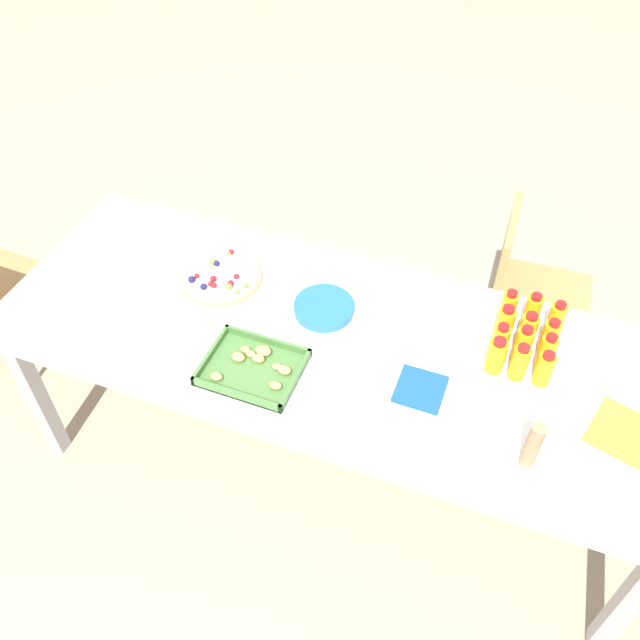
# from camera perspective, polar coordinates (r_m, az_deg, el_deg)

# --- Properties ---
(ground_plane) EXTENTS (12.00, 12.00, 0.00)m
(ground_plane) POSITION_cam_1_polar(r_m,az_deg,el_deg) (2.89, 1.01, -11.64)
(ground_plane) COLOR tan
(party_table) EXTENTS (2.36, 0.87, 0.75)m
(party_table) POSITION_cam_1_polar(r_m,az_deg,el_deg) (2.34, 1.23, -2.59)
(party_table) COLOR white
(party_table) RESTS_ON ground_plane
(chair_near_left) EXTENTS (0.42, 0.42, 0.83)m
(chair_near_left) POSITION_cam_1_polar(r_m,az_deg,el_deg) (2.97, 16.98, 2.71)
(chair_near_left) COLOR #B7844C
(chair_near_left) RESTS_ON ground_plane
(juice_bottle_0) EXTENTS (0.05, 0.05, 0.15)m
(juice_bottle_0) POSITION_cam_1_polar(r_m,az_deg,el_deg) (2.38, 19.22, -0.02)
(juice_bottle_0) COLOR #FAAD14
(juice_bottle_0) RESTS_ON party_table
(juice_bottle_1) EXTENTS (0.05, 0.05, 0.15)m
(juice_bottle_1) POSITION_cam_1_polar(r_m,az_deg,el_deg) (2.39, 17.42, 0.65)
(juice_bottle_1) COLOR #FAAC14
(juice_bottle_1) RESTS_ON party_table
(juice_bottle_2) EXTENTS (0.05, 0.05, 0.14)m
(juice_bottle_2) POSITION_cam_1_polar(r_m,az_deg,el_deg) (2.38, 15.56, 0.96)
(juice_bottle_2) COLOR #F9AE14
(juice_bottle_2) RESTS_ON party_table
(juice_bottle_3) EXTENTS (0.06, 0.06, 0.13)m
(juice_bottle_3) POSITION_cam_1_polar(r_m,az_deg,el_deg) (2.33, 18.81, -1.32)
(juice_bottle_3) COLOR #FAAC14
(juice_bottle_3) RESTS_ON party_table
(juice_bottle_4) EXTENTS (0.06, 0.06, 0.14)m
(juice_bottle_4) POSITION_cam_1_polar(r_m,az_deg,el_deg) (2.33, 17.10, -0.80)
(juice_bottle_4) COLOR #F9AD14
(juice_bottle_4) RESTS_ON party_table
(juice_bottle_5) EXTENTS (0.06, 0.06, 0.13)m
(juice_bottle_5) POSITION_cam_1_polar(r_m,az_deg,el_deg) (2.34, 15.31, -0.22)
(juice_bottle_5) COLOR #FAAD14
(juice_bottle_5) RESTS_ON party_table
(juice_bottle_6) EXTENTS (0.06, 0.06, 0.13)m
(juice_bottle_6) POSITION_cam_1_polar(r_m,az_deg,el_deg) (2.29, 18.58, -2.49)
(juice_bottle_6) COLOR #FAAE14
(juice_bottle_6) RESTS_ON party_table
(juice_bottle_7) EXTENTS (0.06, 0.06, 0.14)m
(juice_bottle_7) POSITION_cam_1_polar(r_m,az_deg,el_deg) (2.28, 16.73, -1.95)
(juice_bottle_7) COLOR #F9AE14
(juice_bottle_7) RESTS_ON party_table
(juice_bottle_8) EXTENTS (0.05, 0.05, 0.13)m
(juice_bottle_8) POSITION_cam_1_polar(r_m,az_deg,el_deg) (2.28, 14.91, -1.68)
(juice_bottle_8) COLOR #F9AD14
(juice_bottle_8) RESTS_ON party_table
(juice_bottle_9) EXTENTS (0.06, 0.06, 0.13)m
(juice_bottle_9) POSITION_cam_1_polar(r_m,az_deg,el_deg) (2.24, 18.37, -3.91)
(juice_bottle_9) COLOR #F9AC14
(juice_bottle_9) RESTS_ON party_table
(juice_bottle_10) EXTENTS (0.06, 0.06, 0.14)m
(juice_bottle_10) POSITION_cam_1_polar(r_m,az_deg,el_deg) (2.22, 16.45, -3.44)
(juice_bottle_10) COLOR #FAAB14
(juice_bottle_10) RESTS_ON party_table
(juice_bottle_11) EXTENTS (0.06, 0.06, 0.14)m
(juice_bottle_11) POSITION_cam_1_polar(r_m,az_deg,el_deg) (2.23, 14.62, -2.91)
(juice_bottle_11) COLOR #F9AC14
(juice_bottle_11) RESTS_ON party_table
(fruit_pizza) EXTENTS (0.30, 0.30, 0.05)m
(fruit_pizza) POSITION_cam_1_polar(r_m,az_deg,el_deg) (2.51, -8.38, 3.65)
(fruit_pizza) COLOR tan
(fruit_pizza) RESTS_ON party_table
(snack_tray) EXTENTS (0.31, 0.25, 0.04)m
(snack_tray) POSITION_cam_1_polar(r_m,az_deg,el_deg) (2.20, -5.62, -3.98)
(snack_tray) COLOR #477238
(snack_tray) RESTS_ON party_table
(plate_stack) EXTENTS (0.21, 0.21, 0.03)m
(plate_stack) POSITION_cam_1_polar(r_m,az_deg,el_deg) (2.37, 0.33, 1.03)
(plate_stack) COLOR blue
(plate_stack) RESTS_ON party_table
(napkin_stack) EXTENTS (0.15, 0.15, 0.02)m
(napkin_stack) POSITION_cam_1_polar(r_m,az_deg,el_deg) (2.16, 8.45, -5.79)
(napkin_stack) COLOR #194CA5
(napkin_stack) RESTS_ON party_table
(cardboard_tube) EXTENTS (0.04, 0.04, 0.17)m
(cardboard_tube) POSITION_cam_1_polar(r_m,az_deg,el_deg) (2.01, 17.49, -10.04)
(cardboard_tube) COLOR #9E7A56
(cardboard_tube) RESTS_ON party_table
(paper_folder) EXTENTS (0.30, 0.26, 0.01)m
(paper_folder) POSITION_cam_1_polar(r_m,az_deg,el_deg) (2.24, 25.08, -9.06)
(paper_folder) COLOR yellow
(paper_folder) RESTS_ON party_table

